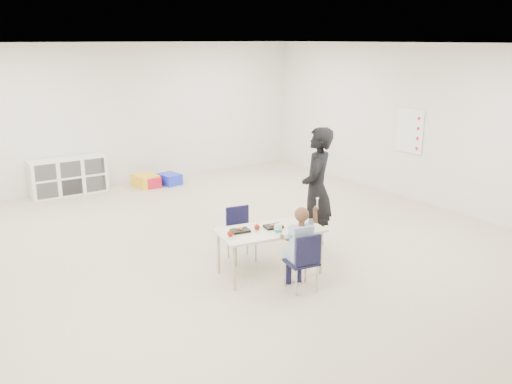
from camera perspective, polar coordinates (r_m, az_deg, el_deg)
room at (r=7.20m, az=-1.54°, el=4.12°), size 9.00×9.02×2.80m
table at (r=6.82m, az=1.46°, el=-6.24°), size 1.38×0.85×0.59m
chair_near at (r=6.41m, az=4.81°, el=-7.22°), size 0.39×0.37×0.71m
chair_far at (r=7.20m, az=-1.50°, el=-4.54°), size 0.39×0.37×0.71m
child at (r=6.34m, az=4.85°, el=-5.52°), size 0.54×0.54×1.12m
lunch_tray_near at (r=6.76m, az=1.84°, el=-3.65°), size 0.24×0.19×0.03m
lunch_tray_far at (r=6.61m, az=-1.66°, el=-4.09°), size 0.24×0.19×0.03m
milk_carton at (r=6.59m, az=2.33°, el=-3.86°), size 0.08×0.08×0.10m
bread_roll at (r=6.71m, az=3.97°, el=-3.66°), size 0.09×0.09×0.07m
apple_near at (r=6.67m, az=0.11°, el=-3.73°), size 0.07×0.07×0.07m
apple_far at (r=6.46m, az=-2.72°, el=-4.40°), size 0.07×0.07×0.07m
cubby_shelf at (r=10.87m, az=-19.12°, el=1.59°), size 1.40×0.40×0.70m
rules_poster at (r=10.27m, az=15.87°, el=6.21°), size 0.02×0.60×0.80m
adult at (r=7.49m, az=6.42°, el=0.26°), size 0.75×0.73×1.73m
bin_red at (r=11.04m, az=-11.08°, el=1.08°), size 0.37×0.46×0.21m
bin_yellow at (r=11.06m, az=-11.56°, el=1.18°), size 0.45×0.55×0.24m
bin_blue at (r=11.16m, az=-9.08°, el=1.36°), size 0.42×0.50×0.22m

